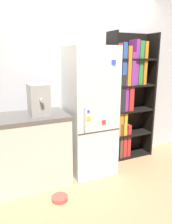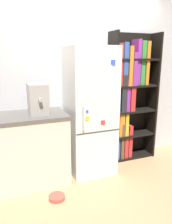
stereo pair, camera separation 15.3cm
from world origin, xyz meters
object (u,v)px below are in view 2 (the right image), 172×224
(bookshelf, at_px, (127,97))
(pet_bowl, at_px, (57,197))
(refrigerator, at_px, (90,112))
(espresso_machine, at_px, (38,99))

(bookshelf, height_order, pet_bowl, bookshelf)
(refrigerator, bearing_deg, espresso_machine, -177.76)
(refrigerator, height_order, pet_bowl, refrigerator)
(espresso_machine, bearing_deg, refrigerator, 2.24)
(refrigerator, distance_m, espresso_machine, 0.75)
(pet_bowl, bearing_deg, refrigerator, 39.71)
(pet_bowl, bearing_deg, bookshelf, 27.47)
(espresso_machine, relative_size, pet_bowl, 1.97)
(refrigerator, relative_size, bookshelf, 0.89)
(espresso_machine, xyz_separation_m, pet_bowl, (0.08, -0.50, -1.09))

